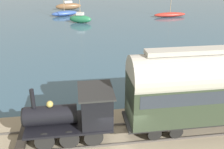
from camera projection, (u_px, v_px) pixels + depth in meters
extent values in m
cube|color=#38566B|center=(84.00, 12.00, 54.21)|extent=(80.00, 80.00, 0.01)
cube|color=gray|center=(119.00, 139.00, 15.02)|extent=(5.51, 56.00, 0.58)
cube|color=#4C4742|center=(122.00, 144.00, 14.06)|extent=(0.07, 54.88, 0.12)
cube|color=#4C4742|center=(116.00, 125.00, 15.71)|extent=(0.07, 54.88, 0.12)
cylinder|color=black|center=(94.00, 138.00, 13.64)|extent=(0.12, 1.01, 1.01)
cylinder|color=black|center=(91.00, 118.00, 15.29)|extent=(0.12, 1.01, 1.01)
cylinder|color=black|center=(69.00, 140.00, 13.48)|extent=(0.12, 1.01, 1.01)
cylinder|color=black|center=(70.00, 120.00, 15.12)|extent=(0.12, 1.01, 1.01)
cylinder|color=black|center=(45.00, 142.00, 13.31)|extent=(0.12, 1.01, 1.01)
cylinder|color=black|center=(48.00, 122.00, 14.96)|extent=(0.12, 1.01, 1.01)
cube|color=black|center=(69.00, 123.00, 14.13)|extent=(2.31, 4.55, 0.12)
cylinder|color=black|center=(51.00, 115.00, 13.78)|extent=(1.04, 2.73, 1.04)
cylinder|color=black|center=(23.00, 117.00, 13.60)|extent=(0.99, 0.08, 0.99)
cylinder|color=black|center=(33.00, 99.00, 13.26)|extent=(0.22, 0.22, 1.05)
sphere|color=tan|center=(50.00, 104.00, 13.52)|extent=(0.36, 0.36, 0.36)
cube|color=black|center=(96.00, 106.00, 13.95)|extent=(2.21, 1.59, 1.74)
cube|color=#282828|center=(96.00, 91.00, 13.59)|extent=(2.41, 1.83, 0.10)
cube|color=#2D2823|center=(23.00, 138.00, 14.10)|extent=(2.11, 0.44, 0.32)
cylinder|color=black|center=(176.00, 132.00, 14.28)|extent=(0.12, 0.76, 0.76)
cylinder|color=black|center=(165.00, 114.00, 15.92)|extent=(0.12, 0.76, 0.76)
cylinder|color=black|center=(155.00, 134.00, 14.12)|extent=(0.12, 0.76, 0.76)
cylinder|color=black|center=(146.00, 116.00, 15.76)|extent=(0.12, 0.76, 0.76)
cube|color=black|center=(207.00, 115.00, 15.26)|extent=(2.11, 9.73, 0.16)
cube|color=#2D3828|center=(210.00, 95.00, 14.71)|extent=(2.34, 9.34, 2.59)
cube|color=#2D333D|center=(212.00, 87.00, 14.53)|extent=(2.37, 8.75, 0.72)
cylinder|color=#B2ADA3|center=(214.00, 73.00, 14.20)|extent=(2.46, 9.34, 2.46)
cube|color=#B2ADA3|center=(218.00, 50.00, 13.66)|extent=(0.82, 7.78, 0.24)
ellipsoid|color=brown|center=(68.00, 6.00, 56.09)|extent=(2.28, 5.60, 1.38)
cube|color=silver|center=(68.00, 2.00, 55.73)|extent=(1.09, 1.75, 0.45)
ellipsoid|color=#335199|center=(64.00, 13.00, 49.81)|extent=(3.15, 5.25, 0.95)
ellipsoid|color=#B72D23|center=(170.00, 15.00, 48.90)|extent=(1.85, 6.27, 0.83)
ellipsoid|color=#236B42|center=(80.00, 19.00, 44.05)|extent=(2.63, 4.08, 1.30)
cube|color=silver|center=(80.00, 14.00, 43.71)|extent=(1.17, 1.37, 0.45)
ellipsoid|color=#B7B2A3|center=(139.00, 99.00, 19.41)|extent=(2.30, 1.78, 0.48)
ellipsoid|color=beige|center=(179.00, 59.00, 27.24)|extent=(2.00, 1.92, 0.46)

